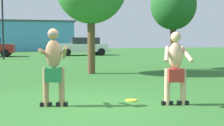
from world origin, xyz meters
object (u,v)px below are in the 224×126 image
at_px(player_with_cap, 53,63).
at_px(player_in_red, 176,67).
at_px(tree_behind_players, 173,6).
at_px(car_white_near_post, 83,46).
at_px(frisbee, 131,100).
at_px(lamp_post, 2,12).

height_order(player_with_cap, player_in_red, player_with_cap).
relative_size(player_with_cap, player_in_red, 1.05).
bearing_deg(player_in_red, tree_behind_players, 63.91).
bearing_deg(tree_behind_players, car_white_near_post, 97.25).
distance_m(player_with_cap, frisbee, 2.10).
distance_m(frisbee, tree_behind_players, 8.92).
relative_size(player_with_cap, frisbee, 5.98).
xyz_separation_m(player_in_red, lamp_post, (-4.52, 17.70, 2.46)).
bearing_deg(tree_behind_players, lamp_post, 129.89).
xyz_separation_m(player_with_cap, tree_behind_players, (6.46, 7.14, 2.12)).
xyz_separation_m(player_in_red, car_white_near_post, (2.02, 21.73, -0.05)).
relative_size(car_white_near_post, lamp_post, 0.80).
relative_size(frisbee, lamp_post, 0.05).
distance_m(player_in_red, lamp_post, 18.44).
xyz_separation_m(frisbee, car_white_near_post, (2.81, 20.99, 0.81)).
bearing_deg(player_in_red, frisbee, 136.95).
distance_m(player_in_red, frisbee, 1.38).
relative_size(player_with_cap, tree_behind_players, 0.40).
relative_size(car_white_near_post, tree_behind_players, 1.00).
bearing_deg(player_with_cap, player_in_red, -13.03).
height_order(car_white_near_post, lamp_post, lamp_post).
bearing_deg(lamp_post, player_with_cap, -83.78).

